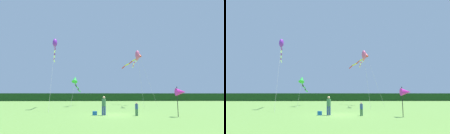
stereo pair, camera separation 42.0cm
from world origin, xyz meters
TOP-DOWN VIEW (x-y plane):
  - ground_plane at (0.00, 0.00)m, footprint 120.00×120.00m
  - distant_treeline at (0.00, 45.00)m, footprint 108.00×2.55m
  - person_adult at (-1.04, -0.33)m, footprint 0.40×0.40m
  - person_child at (2.05, -0.92)m, footprint 0.28×0.28m
  - cooler_box at (-1.91, -0.24)m, footprint 0.43×0.33m
  - banner_flag_pole at (5.96, -1.89)m, footprint 0.90×0.70m
  - kite_green at (-6.10, 13.97)m, footprint 1.09×8.03m
  - kite_purple at (-8.32, 8.07)m, footprint 2.44×10.15m
  - kite_rainbow at (4.29, 10.79)m, footprint 0.85×5.98m
  - kite_red at (5.39, 18.12)m, footprint 5.23×9.67m

SIDE VIEW (x-z plane):
  - ground_plane at x=0.00m, z-range 0.00..0.00m
  - cooler_box at x=-1.91m, z-range 0.00..0.38m
  - person_child at x=2.05m, z-range 0.07..1.34m
  - person_adult at x=-1.04m, z-range 0.11..1.92m
  - distant_treeline at x=0.00m, z-range 0.00..2.54m
  - banner_flag_pole at x=5.96m, z-range 0.84..3.52m
  - kite_green at x=-6.10m, z-range 1.74..7.07m
  - kite_rainbow at x=4.29m, z-range 3.61..12.83m
  - kite_purple at x=-8.32m, z-range 4.04..14.16m
  - kite_red at x=5.39m, z-range 4.27..14.79m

